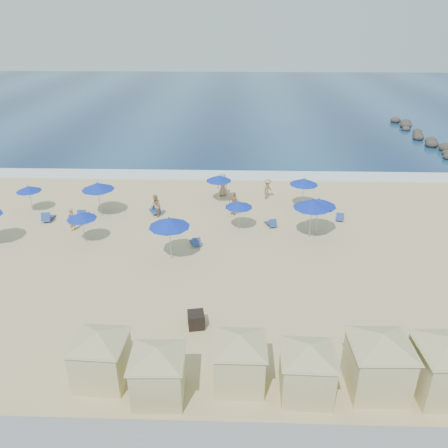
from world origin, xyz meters
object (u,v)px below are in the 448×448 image
Objects in this scene: cabana_3 at (308,363)px; beachgoer_1 at (156,206)px; trash_bin at (196,320)px; umbrella_7 at (239,204)px; rock_jetty at (437,146)px; umbrella_4 at (98,188)px; umbrella_10 at (312,204)px; umbrella_3 at (81,216)px; beachgoer_0 at (71,219)px; cabana_5 at (448,358)px; cabana_4 at (380,354)px; beachgoer_3 at (268,189)px; beachgoer_4 at (223,185)px; cabana_2 at (239,353)px; umbrella_0 at (28,189)px; beachgoer_2 at (234,203)px; umbrella_8 at (304,182)px; umbrella_9 at (319,202)px; cabana_0 at (100,350)px; umbrella_5 at (169,223)px; umbrella_6 at (219,178)px; umbrella_2 at (98,186)px; cabana_1 at (158,366)px.

beachgoer_1 is (-8.48, 15.97, -0.65)m from cabana_3.
umbrella_7 is at bearing 68.37° from trash_bin.
rock_jetty is 35.62× the size of trash_bin.
umbrella_4 is 0.78× the size of umbrella_10.
beachgoer_1 is at bearing 46.00° from umbrella_3.
umbrella_3 is 4.79m from umbrella_4.
umbrella_10 is 1.68× the size of beachgoer_0.
cabana_5 is at bearing 14.52° from beachgoer_1.
cabana_4 is at bearing -115.28° from rock_jetty.
beachgoer_3 is 0.89× the size of beachgoer_4.
umbrella_0 is (-15.29, 16.23, 0.28)m from cabana_2.
umbrella_10 is 6.29m from beachgoer_2.
umbrella_9 is (0.36, -4.38, 0.18)m from umbrella_8.
cabana_4 is at bearing -0.53° from cabana_0.
beachgoer_0 is 11.22m from beachgoer_2.
cabana_5 is (5.18, 0.20, 0.18)m from cabana_3.
beachgoer_3 is at bearing 134.03° from beachgoer_0.
cabana_3 is 2.53× the size of beachgoer_3.
cabana_3 is at bearing -100.71° from umbrella_9.
cabana_0 reaches higher than cabana_3.
rock_jetty is 6.41× the size of cabana_2.
cabana_4 reaches higher than umbrella_4.
umbrella_5 is (-25.39, -24.40, 2.01)m from rock_jetty.
cabana_4 is 2.06× the size of umbrella_6.
cabana_3 is at bearing -52.06° from umbrella_2.
rock_jetty is 13.05× the size of umbrella_0.
beachgoer_2 is at bearing 97.99° from umbrella_7.
beachgoer_0 is at bearing 130.43° from cabana_2.
umbrella_9 is at bearing 59.67° from cabana_1.
cabana_4 reaches higher than umbrella_7.
umbrella_10 reaches higher than umbrella_2.
umbrella_7 is (9.93, -1.92, -0.44)m from umbrella_2.
umbrella_2 is 1.60× the size of beachgoer_3.
trash_bin is at bearing 159.61° from cabana_5.
cabana_1 is 1.69× the size of umbrella_8.
beachgoer_2 is at bearing 70.19° from beachgoer_1.
umbrella_9 reaches higher than beachgoer_1.
umbrella_8 is at bearing -89.15° from beachgoer_3.
umbrella_2 is 14.85m from umbrella_10.
umbrella_10 is at bearing 43.69° from trash_bin.
beachgoer_1 is at bearing 117.98° from cabana_3.
cabana_4 is 1.68× the size of umbrella_5.
umbrella_4 is at bearing -150.69° from rock_jetty.
cabana_5 is 2.83× the size of beachgoer_3.
beachgoer_4 is (8.65, 4.16, -1.35)m from umbrella_2.
beachgoer_3 is at bearing 68.41° from cabana_0.
umbrella_8 is at bearing 3.65° from umbrella_0.
rock_jetty is 11.94× the size of umbrella_6.
umbrella_5 is at bearing -158.82° from umbrella_9.
umbrella_10 is at bearing 12.24° from beachgoer_2.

